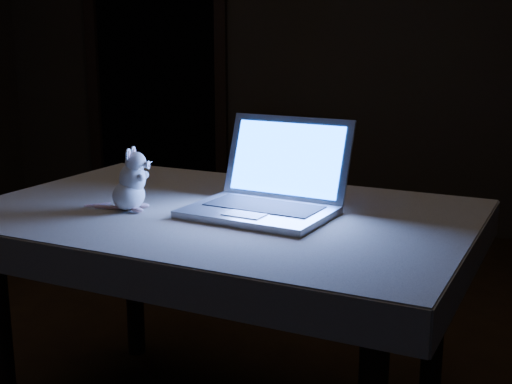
% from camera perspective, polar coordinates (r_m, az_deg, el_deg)
% --- Properties ---
extents(back_wall, '(4.50, 0.04, 2.60)m').
position_cam_1_polar(back_wall, '(4.67, 4.45, 12.86)').
color(back_wall, black).
rests_on(back_wall, ground).
extents(doorway, '(1.06, 0.36, 2.13)m').
position_cam_1_polar(doorway, '(5.00, -8.27, 10.08)').
color(doorway, black).
rests_on(doorway, back_wall).
extents(table, '(1.57, 1.17, 0.76)m').
position_cam_1_polar(table, '(2.27, -2.87, -11.02)').
color(table, black).
rests_on(table, floor).
extents(tablecloth, '(1.78, 1.46, 0.11)m').
position_cam_1_polar(tablecloth, '(2.14, -5.91, -2.97)').
color(tablecloth, '#BAAD98').
rests_on(tablecloth, table).
extents(laptop, '(0.50, 0.46, 0.29)m').
position_cam_1_polar(laptop, '(2.03, 0.19, 1.96)').
color(laptop, '#A1A1A6').
rests_on(laptop, tablecloth).
extents(plush_mouse, '(0.18, 0.18, 0.20)m').
position_cam_1_polar(plush_mouse, '(2.14, -10.61, 1.04)').
color(plush_mouse, silver).
rests_on(plush_mouse, tablecloth).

